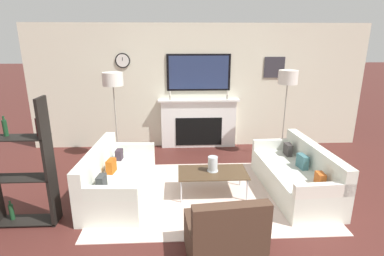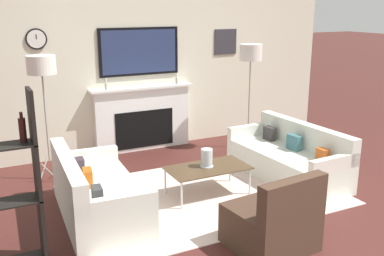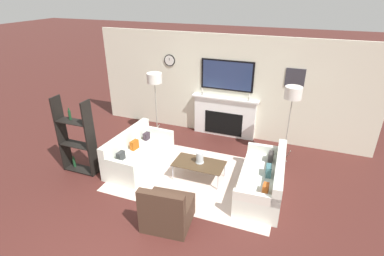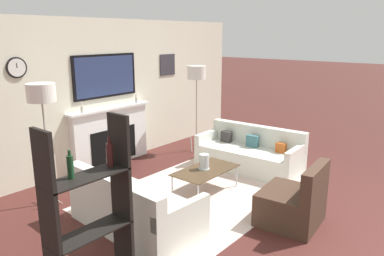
# 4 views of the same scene
# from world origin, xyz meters

# --- Properties ---
(fireplace_wall) EXTENTS (7.40, 0.28, 2.70)m
(fireplace_wall) POSITION_xyz_m (0.00, 5.06, 1.22)
(fireplace_wall) COLOR silver
(fireplace_wall) RESTS_ON ground_plane
(area_rug) EXTENTS (3.43, 2.34, 0.01)m
(area_rug) POSITION_xyz_m (0.00, 2.76, 0.01)
(area_rug) COLOR beige
(area_rug) RESTS_ON ground_plane
(couch_left) EXTENTS (0.94, 1.78, 0.78)m
(couch_left) POSITION_xyz_m (-1.42, 2.76, 0.27)
(couch_left) COLOR silver
(couch_left) RESTS_ON ground_plane
(couch_right) EXTENTS (0.90, 1.91, 0.77)m
(couch_right) POSITION_xyz_m (1.41, 2.76, 0.28)
(couch_right) COLOR silver
(couch_right) RESTS_ON ground_plane
(armchair) EXTENTS (0.85, 0.81, 0.84)m
(armchair) POSITION_xyz_m (0.02, 1.26, 0.28)
(armchair) COLOR #442F22
(armchair) RESTS_ON ground_plane
(coffee_table) EXTENTS (1.07, 0.58, 0.38)m
(coffee_table) POSITION_xyz_m (0.07, 2.75, 0.36)
(coffee_table) COLOR #4C3823
(coffee_table) RESTS_ON ground_plane
(hurricane_candle) EXTENTS (0.18, 0.18, 0.24)m
(hurricane_candle) POSITION_xyz_m (0.07, 2.78, 0.49)
(hurricane_candle) COLOR silver
(hurricane_candle) RESTS_ON coffee_table
(floor_lamp_left) EXTENTS (0.39, 0.39, 1.78)m
(floor_lamp_left) POSITION_xyz_m (-1.69, 4.25, 1.61)
(floor_lamp_left) COLOR #9E998E
(floor_lamp_left) RESTS_ON ground_plane
(floor_lamp_right) EXTENTS (0.38, 0.38, 1.80)m
(floor_lamp_right) POSITION_xyz_m (1.69, 4.25, 1.63)
(floor_lamp_right) COLOR #9E998E
(floor_lamp_right) RESTS_ON ground_plane
(shelf_unit) EXTENTS (0.80, 0.28, 1.71)m
(shelf_unit) POSITION_xyz_m (-2.49, 2.11, 0.81)
(shelf_unit) COLOR black
(shelf_unit) RESTS_ON ground_plane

